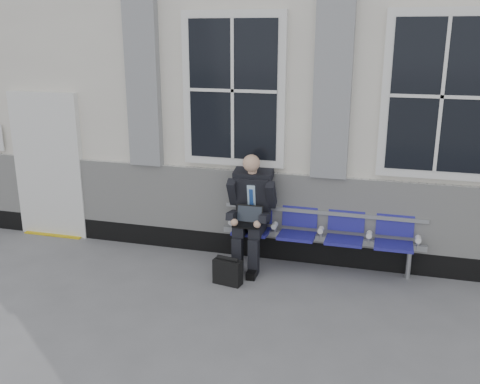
% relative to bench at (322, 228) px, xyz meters
% --- Properties ---
extents(ground, '(70.00, 70.00, 0.00)m').
position_rel_bench_xyz_m(ground, '(0.94, -1.32, -0.55)').
color(ground, slate).
rests_on(ground, ground).
extents(station_building, '(14.40, 4.40, 4.49)m').
position_rel_bench_xyz_m(station_building, '(0.92, 2.15, 1.67)').
color(station_building, white).
rests_on(station_building, ground).
extents(bench, '(2.60, 0.47, 0.91)m').
position_rel_bench_xyz_m(bench, '(0.00, 0.00, 0.00)').
color(bench, '#9EA0A3').
rests_on(bench, ground).
extents(businessman, '(0.61, 0.83, 1.49)m').
position_rel_bench_xyz_m(businessman, '(-0.90, -0.14, 0.25)').
color(businessman, black).
rests_on(businessman, ground).
extents(briefcase, '(0.37, 0.21, 0.36)m').
position_rel_bench_xyz_m(briefcase, '(-1.02, -0.78, -0.39)').
color(briefcase, black).
rests_on(briefcase, ground).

